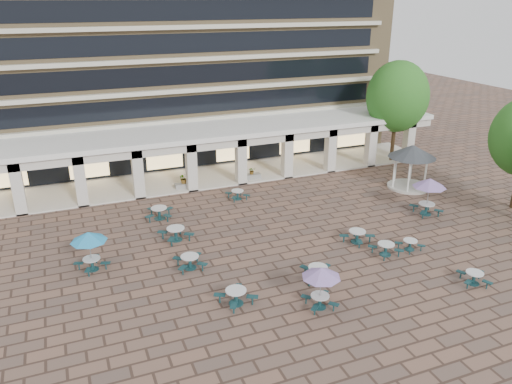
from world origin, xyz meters
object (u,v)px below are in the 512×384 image
picnic_table_0 (236,295)px  planter_left (184,182)px  planter_right (252,175)px  picnic_table_2 (474,277)px  gazebo (412,156)px  picnic_table_1 (318,272)px

picnic_table_0 → planter_left: (1.57, 16.95, 0.10)m
picnic_table_0 → planter_right: planter_right is taller
picnic_table_2 → planter_left: (-11.15, 19.97, 0.16)m
gazebo → planter_right: gazebo is taller
picnic_table_0 → gazebo: (18.80, 10.43, 2.21)m
picnic_table_0 → picnic_table_1: 5.01m
gazebo → planter_left: (-17.23, 6.52, -2.11)m
picnic_table_2 → planter_right: 20.64m
picnic_table_0 → gazebo: gazebo is taller
picnic_table_1 → picnic_table_2: picnic_table_1 is taller
picnic_table_0 → planter_left: size_ratio=1.44×
picnic_table_0 → picnic_table_1: bearing=-11.6°
gazebo → picnic_table_2: bearing=-114.3°
picnic_table_0 → planter_right: (7.51, 16.95, -0.06)m
picnic_table_1 → picnic_table_0: bearing=-158.0°
gazebo → planter_left: gazebo is taller
picnic_table_1 → planter_right: planter_right is taller
picnic_table_0 → planter_right: size_ratio=1.44×
picnic_table_0 → planter_right: bearing=48.7°
picnic_table_1 → picnic_table_2: size_ratio=1.10×
picnic_table_2 → planter_right: bearing=127.7°
planter_left → planter_right: (5.94, 0.00, -0.16)m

